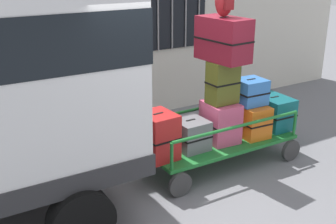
{
  "coord_description": "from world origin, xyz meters",
  "views": [
    {
      "loc": [
        -2.63,
        -4.4,
        2.91
      ],
      "look_at": [
        0.09,
        0.1,
        0.98
      ],
      "focal_mm": 45.58,
      "sensor_mm": 36.0,
      "label": 1
    }
  ],
  "objects_px": {
    "luggage_cart": "(219,144)",
    "suitcase_midright_middle": "(250,92)",
    "suitcase_midleft_bottom": "(190,134)",
    "suitcase_left_bottom": "(158,136)",
    "suitcase_right_bottom": "(273,112)",
    "backpack": "(224,0)",
    "suitcase_center_bottom": "(220,122)",
    "suitcase_center_middle": "(223,82)",
    "suitcase_midright_bottom": "(246,118)",
    "suitcase_center_top": "(223,39)"
  },
  "relations": [
    {
      "from": "suitcase_midright_bottom",
      "to": "suitcase_midright_middle",
      "type": "xyz_separation_m",
      "value": [
        0.0,
        -0.05,
        0.43
      ]
    },
    {
      "from": "suitcase_center_middle",
      "to": "suitcase_midright_middle",
      "type": "relative_size",
      "value": 1.38
    },
    {
      "from": "suitcase_center_top",
      "to": "suitcase_midright_middle",
      "type": "xyz_separation_m",
      "value": [
        0.52,
        -0.04,
        -0.81
      ]
    },
    {
      "from": "luggage_cart",
      "to": "suitcase_left_bottom",
      "type": "distance_m",
      "value": 1.1
    },
    {
      "from": "luggage_cart",
      "to": "suitcase_midright_middle",
      "type": "xyz_separation_m",
      "value": [
        0.52,
        -0.03,
        0.72
      ]
    },
    {
      "from": "luggage_cart",
      "to": "suitcase_midright_bottom",
      "type": "distance_m",
      "value": 0.6
    },
    {
      "from": "suitcase_left_bottom",
      "to": "suitcase_midleft_bottom",
      "type": "height_order",
      "value": "suitcase_left_bottom"
    },
    {
      "from": "suitcase_midright_bottom",
      "to": "suitcase_center_top",
      "type": "bearing_deg",
      "value": -178.28
    },
    {
      "from": "suitcase_midleft_bottom",
      "to": "suitcase_right_bottom",
      "type": "xyz_separation_m",
      "value": [
        1.55,
        -0.0,
        0.03
      ]
    },
    {
      "from": "luggage_cart",
      "to": "suitcase_center_top",
      "type": "xyz_separation_m",
      "value": [
        0.0,
        0.01,
        1.54
      ]
    },
    {
      "from": "suitcase_midleft_bottom",
      "to": "backpack",
      "type": "bearing_deg",
      "value": 1.57
    },
    {
      "from": "luggage_cart",
      "to": "backpack",
      "type": "height_order",
      "value": "backpack"
    },
    {
      "from": "suitcase_center_bottom",
      "to": "backpack",
      "type": "bearing_deg",
      "value": 141.84
    },
    {
      "from": "suitcase_left_bottom",
      "to": "suitcase_center_bottom",
      "type": "relative_size",
      "value": 1.07
    },
    {
      "from": "suitcase_center_bottom",
      "to": "backpack",
      "type": "height_order",
      "value": "backpack"
    },
    {
      "from": "suitcase_midright_middle",
      "to": "suitcase_midleft_bottom",
      "type": "bearing_deg",
      "value": 179.19
    },
    {
      "from": "backpack",
      "to": "suitcase_center_bottom",
      "type": "bearing_deg",
      "value": -38.16
    },
    {
      "from": "suitcase_left_bottom",
      "to": "suitcase_midright_bottom",
      "type": "height_order",
      "value": "suitcase_left_bottom"
    },
    {
      "from": "suitcase_midleft_bottom",
      "to": "suitcase_midright_middle",
      "type": "distance_m",
      "value": 1.13
    },
    {
      "from": "backpack",
      "to": "luggage_cart",
      "type": "bearing_deg",
      "value": -1.43
    },
    {
      "from": "suitcase_left_bottom",
      "to": "suitcase_right_bottom",
      "type": "distance_m",
      "value": 2.07
    },
    {
      "from": "backpack",
      "to": "suitcase_center_middle",
      "type": "bearing_deg",
      "value": -60.94
    },
    {
      "from": "backpack",
      "to": "suitcase_midright_middle",
      "type": "bearing_deg",
      "value": -3.07
    },
    {
      "from": "suitcase_left_bottom",
      "to": "suitcase_midright_middle",
      "type": "bearing_deg",
      "value": -0.01
    },
    {
      "from": "suitcase_center_top",
      "to": "suitcase_right_bottom",
      "type": "relative_size",
      "value": 1.27
    },
    {
      "from": "suitcase_left_bottom",
      "to": "backpack",
      "type": "xyz_separation_m",
      "value": [
        1.02,
        0.03,
        1.68
      ]
    },
    {
      "from": "suitcase_left_bottom",
      "to": "backpack",
      "type": "relative_size",
      "value": 1.42
    },
    {
      "from": "suitcase_center_bottom",
      "to": "backpack",
      "type": "distance_m",
      "value": 1.7
    },
    {
      "from": "luggage_cart",
      "to": "suitcase_center_middle",
      "type": "height_order",
      "value": "suitcase_center_middle"
    },
    {
      "from": "luggage_cart",
      "to": "suitcase_right_bottom",
      "type": "relative_size",
      "value": 3.68
    },
    {
      "from": "suitcase_center_middle",
      "to": "suitcase_midright_bottom",
      "type": "relative_size",
      "value": 0.76
    },
    {
      "from": "backpack",
      "to": "suitcase_midright_bottom",
      "type": "bearing_deg",
      "value": 2.45
    },
    {
      "from": "suitcase_left_bottom",
      "to": "suitcase_midleft_bottom",
      "type": "relative_size",
      "value": 1.29
    },
    {
      "from": "suitcase_right_bottom",
      "to": "backpack",
      "type": "distance_m",
      "value": 2.04
    },
    {
      "from": "suitcase_right_bottom",
      "to": "luggage_cart",
      "type": "bearing_deg",
      "value": 179.04
    },
    {
      "from": "suitcase_midright_middle",
      "to": "backpack",
      "type": "distance_m",
      "value": 1.43
    },
    {
      "from": "suitcase_midright_bottom",
      "to": "suitcase_midright_middle",
      "type": "distance_m",
      "value": 0.43
    },
    {
      "from": "suitcase_left_bottom",
      "to": "suitcase_center_top",
      "type": "xyz_separation_m",
      "value": [
        1.04,
        0.04,
        1.17
      ]
    },
    {
      "from": "suitcase_midleft_bottom",
      "to": "suitcase_center_bottom",
      "type": "bearing_deg",
      "value": 0.31
    },
    {
      "from": "suitcase_midleft_bottom",
      "to": "suitcase_right_bottom",
      "type": "distance_m",
      "value": 1.55
    },
    {
      "from": "suitcase_left_bottom",
      "to": "suitcase_midright_middle",
      "type": "distance_m",
      "value": 1.59
    },
    {
      "from": "suitcase_center_middle",
      "to": "suitcase_midright_middle",
      "type": "height_order",
      "value": "suitcase_center_middle"
    },
    {
      "from": "suitcase_midleft_bottom",
      "to": "suitcase_center_bottom",
      "type": "xyz_separation_m",
      "value": [
        0.52,
        0.0,
        0.08
      ]
    },
    {
      "from": "luggage_cart",
      "to": "suitcase_center_middle",
      "type": "bearing_deg",
      "value": -90.0
    },
    {
      "from": "suitcase_midleft_bottom",
      "to": "suitcase_left_bottom",
      "type": "bearing_deg",
      "value": -178.4
    },
    {
      "from": "suitcase_right_bottom",
      "to": "backpack",
      "type": "xyz_separation_m",
      "value": [
        -1.05,
        0.02,
        1.75
      ]
    },
    {
      "from": "suitcase_center_middle",
      "to": "suitcase_center_top",
      "type": "distance_m",
      "value": 0.6
    },
    {
      "from": "suitcase_midright_bottom",
      "to": "suitcase_right_bottom",
      "type": "xyz_separation_m",
      "value": [
        0.52,
        -0.04,
        0.01
      ]
    },
    {
      "from": "suitcase_center_top",
      "to": "suitcase_midright_middle",
      "type": "relative_size",
      "value": 1.82
    },
    {
      "from": "suitcase_center_bottom",
      "to": "suitcase_midleft_bottom",
      "type": "bearing_deg",
      "value": -179.69
    }
  ]
}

